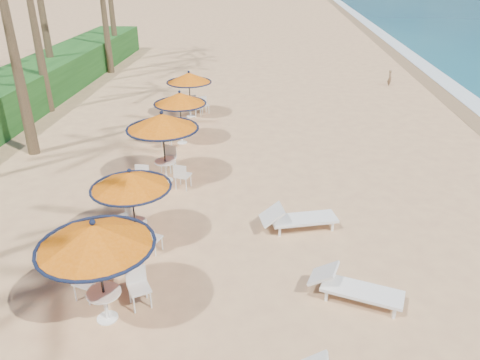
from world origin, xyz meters
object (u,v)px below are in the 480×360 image
(station_1, at_px, (130,190))
(station_3, at_px, (179,103))
(lounger_mid, at_px, (353,287))
(lounger_far, at_px, (296,218))
(station_0, at_px, (97,243))
(station_2, at_px, (163,130))
(station_4, at_px, (190,83))

(station_1, bearing_deg, station_3, 90.80)
(lounger_mid, xyz_separation_m, lounger_far, (-1.12, 2.91, 0.01))
(station_3, distance_m, lounger_far, 7.88)
(station_0, xyz_separation_m, station_2, (-0.15, 6.66, -0.05))
(station_0, bearing_deg, station_1, 93.58)
(station_0, height_order, station_2, station_2)
(station_0, xyz_separation_m, station_1, (-0.18, 2.86, -0.28))
(station_3, relative_size, lounger_mid, 1.01)
(station_3, distance_m, station_4, 3.51)
(station_2, height_order, station_3, station_2)
(station_0, distance_m, lounger_mid, 5.54)
(lounger_far, bearing_deg, station_0, -151.22)
(station_4, bearing_deg, station_3, -87.80)
(station_1, relative_size, lounger_mid, 1.00)
(station_1, xyz_separation_m, station_3, (-0.10, 7.36, 0.08))
(station_1, bearing_deg, station_0, -86.42)
(station_1, relative_size, station_4, 0.99)
(station_1, xyz_separation_m, lounger_mid, (5.43, -1.95, -1.24))
(lounger_far, bearing_deg, station_2, 132.49)
(station_0, relative_size, station_1, 1.13)
(station_0, xyz_separation_m, station_3, (-0.28, 10.22, -0.19))
(station_4, height_order, lounger_mid, station_4)
(lounger_mid, relative_size, lounger_far, 0.96)
(station_3, bearing_deg, station_2, -87.92)
(station_3, height_order, lounger_mid, station_3)
(station_4, distance_m, lounger_far, 10.97)
(station_2, bearing_deg, station_3, 92.08)
(station_2, height_order, station_4, station_2)
(station_1, height_order, station_3, station_3)
(station_0, height_order, lounger_mid, station_0)
(station_1, distance_m, station_4, 10.87)
(station_2, xyz_separation_m, station_4, (-0.26, 7.07, -0.22))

